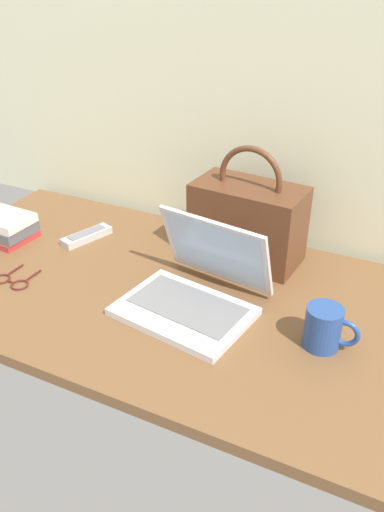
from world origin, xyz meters
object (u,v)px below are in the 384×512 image
at_px(coffee_mug, 325,328).
at_px(remote_control_near, 87,236).
at_px(laptop, 195,290).
at_px(book_stack, 5,227).
at_px(eyeglasses, 12,281).
at_px(handbag, 248,221).

distance_m(coffee_mug, remote_control_near, 0.79).
height_order(laptop, remote_control_near, laptop).
xyz_separation_m(coffee_mug, book_stack, (-0.99, 0.08, -0.01)).
distance_m(remote_control_near, eyeglasses, 0.29).
bearing_deg(coffee_mug, book_stack, 175.48).
xyz_separation_m(laptop, remote_control_near, (-0.44, 0.16, -0.03)).
bearing_deg(eyeglasses, handbag, 37.68).
xyz_separation_m(eyeglasses, handbag, (0.51, 0.40, 0.11)).
height_order(remote_control_near, eyeglasses, remote_control_near).
bearing_deg(coffee_mug, remote_control_near, 166.84).
bearing_deg(eyeglasses, coffee_mug, 7.47).
bearing_deg(book_stack, handbag, 16.79).
bearing_deg(book_stack, remote_control_near, 23.86).
relative_size(coffee_mug, handbag, 0.37).
relative_size(laptop, remote_control_near, 2.08).
bearing_deg(remote_control_near, coffee_mug, -13.16).
xyz_separation_m(remote_control_near, book_stack, (-0.23, -0.10, 0.03)).
bearing_deg(laptop, coffee_mug, -2.80).
relative_size(handbag, book_stack, 1.90).
bearing_deg(remote_control_near, laptop, -20.17).
xyz_separation_m(coffee_mug, remote_control_near, (-0.77, 0.18, -0.04)).
height_order(remote_control_near, book_stack, book_stack).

